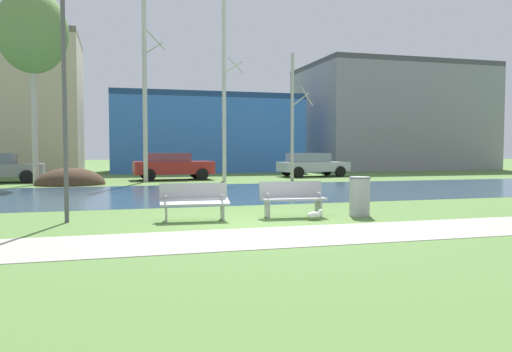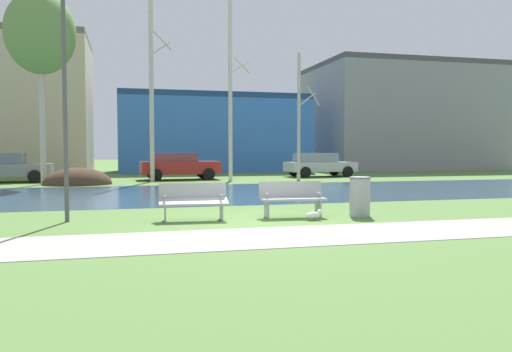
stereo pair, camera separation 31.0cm
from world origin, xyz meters
TOP-DOWN VIEW (x-y plane):
  - ground_plane at (0.00, 10.00)m, footprint 120.00×120.00m
  - paved_path_strip at (0.00, -1.85)m, footprint 60.00×2.22m
  - river_band at (0.00, 7.96)m, footprint 80.00×8.97m
  - soil_mound at (-5.01, 14.00)m, footprint 3.15×2.46m
  - bench_left at (-1.22, 0.76)m, footprint 1.63×0.66m
  - bench_right at (1.23, 0.76)m, footprint 1.63×0.66m
  - trash_bin at (2.90, 0.46)m, footprint 0.53×0.53m
  - seagull at (1.54, 0.06)m, footprint 0.43×0.16m
  - streetlamp at (-4.07, 1.24)m, footprint 0.32×0.32m
  - birch_far_left at (-6.58, 14.53)m, footprint 3.19×3.19m
  - birch_left at (-1.46, 15.32)m, footprint 1.16×1.97m
  - birch_center_left at (2.50, 14.65)m, footprint 1.11×1.97m
  - birch_center at (6.34, 14.92)m, footprint 1.25×2.09m
  - parked_sedan_second_red at (-0.01, 16.60)m, footprint 4.33×2.18m
  - parked_hatch_third_silver at (8.50, 17.53)m, footprint 4.22×2.22m
  - building_blue_store at (3.52, 26.54)m, footprint 13.69×6.57m
  - building_grey_warehouse at (19.59, 27.30)m, footprint 14.53×9.85m

SIDE VIEW (x-z plane):
  - ground_plane at x=0.00m, z-range 0.00..0.00m
  - soil_mound at x=-5.01m, z-range -0.80..0.80m
  - river_band at x=0.00m, z-range 0.00..0.01m
  - paved_path_strip at x=0.00m, z-range 0.00..0.01m
  - seagull at x=1.54m, z-range 0.00..0.26m
  - bench_left at x=-1.22m, z-range 0.04..0.91m
  - bench_right at x=1.23m, z-range 0.04..0.91m
  - trash_bin at x=2.90m, z-range 0.02..1.00m
  - parked_hatch_third_silver at x=8.50m, z-range 0.04..1.47m
  - parked_sedan_second_red at x=-0.01m, z-range 0.05..1.51m
  - building_blue_store at x=3.52m, z-range 0.00..5.65m
  - birch_center at x=6.34m, z-range 0.05..6.89m
  - streetlamp at x=-4.07m, z-range 0.95..7.12m
  - building_grey_warehouse at x=19.59m, z-range 0.00..8.58m
  - birch_center_left at x=2.50m, z-range 0.05..9.30m
  - birch_left at x=-1.46m, z-range 0.08..9.45m
  - birch_far_left at x=-6.58m, z-range 2.51..11.60m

